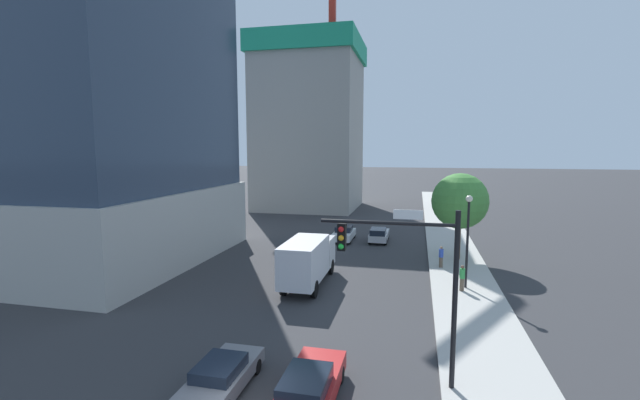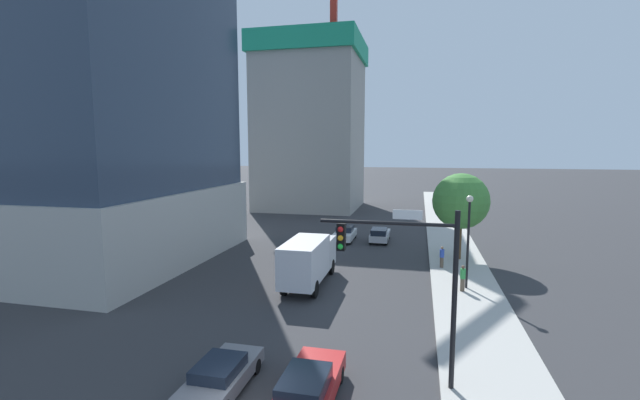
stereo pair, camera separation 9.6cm
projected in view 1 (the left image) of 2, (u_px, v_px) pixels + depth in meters
The scene contains 12 objects.
sidewalk at pixel (460, 273), 31.49m from camera, with size 4.41×120.00×0.15m, color #B2AFA8.
construction_building at pixel (310, 116), 65.38m from camera, with size 15.67×21.69×35.12m.
traffic_light_pole at pixel (408, 266), 16.11m from camera, with size 5.24×0.48×6.88m.
street_lamp at pixel (468, 228), 27.53m from camera, with size 0.44×0.44×6.14m.
street_tree at pixel (460, 201), 34.75m from camera, with size 4.57×4.57×7.14m.
car_red at pixel (310, 387), 15.27m from camera, with size 1.83×4.74×1.52m.
car_gray at pixel (222, 376), 16.20m from camera, with size 1.82×4.37×1.29m.
car_white at pixel (344, 233), 42.91m from camera, with size 1.86×4.39×1.46m.
car_silver at pixel (379, 234), 42.30m from camera, with size 1.76×4.49×1.48m.
box_truck at pixel (308, 259), 28.75m from camera, with size 2.30×7.56×3.26m.
pedestrian_blue_shirt at pixel (441, 257), 32.66m from camera, with size 0.34×0.34×1.65m.
pedestrian_green_shirt at pixel (462, 278), 27.26m from camera, with size 0.34×0.34×1.69m.
Camera 1 is at (5.34, -12.16, 9.29)m, focal length 23.78 mm.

